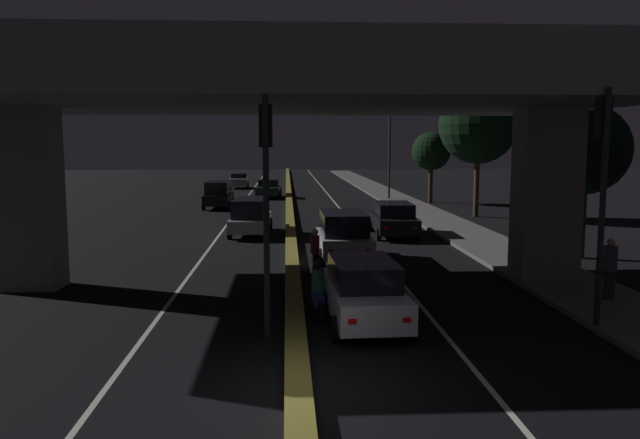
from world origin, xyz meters
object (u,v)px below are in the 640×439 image
traffic_light_left_of_median (266,175)px  car_silver_lead_oncoming (251,215)px  car_white_lead (363,290)px  car_silver_fourth_oncoming (239,181)px  motorcycle_blue_filtering_near (318,292)px  motorcycle_black_filtering_mid (315,254)px  pedestrian_on_sidewalk (610,269)px  car_black_third (394,219)px  car_black_second_oncoming (218,194)px  car_dark_green_third_oncoming (269,188)px  street_lamp (386,135)px  car_white_second (344,235)px  traffic_light_right_of_median (602,168)px

traffic_light_left_of_median → car_silver_lead_oncoming: traffic_light_left_of_median is taller
traffic_light_left_of_median → car_white_lead: 3.83m
car_white_lead → car_silver_fourth_oncoming: car_white_lead is taller
motorcycle_blue_filtering_near → motorcycle_black_filtering_mid: (0.18, 5.50, 0.02)m
car_white_lead → pedestrian_on_sidewalk: (7.00, 1.42, 0.17)m
car_white_lead → car_silver_lead_oncoming: (-3.64, 15.47, 0.12)m
car_black_third → car_black_second_oncoming: bearing=37.5°
car_silver_fourth_oncoming → traffic_light_left_of_median: bearing=2.9°
car_dark_green_third_oncoming → motorcycle_blue_filtering_near: bearing=5.8°
street_lamp → car_dark_green_third_oncoming: bearing=162.7°
car_white_second → pedestrian_on_sidewalk: pedestrian_on_sidewalk is taller
traffic_light_left_of_median → street_lamp: bearing=76.6°
car_black_third → car_silver_lead_oncoming: bearing=85.7°
traffic_light_right_of_median → motorcycle_black_filtering_mid: 10.04m
street_lamp → car_black_second_oncoming: 14.29m
motorcycle_black_filtering_mid → car_black_third: bearing=-29.4°
car_white_lead → car_black_second_oncoming: car_black_second_oncoming is taller
motorcycle_black_filtering_mid → traffic_light_left_of_median: bearing=165.5°
pedestrian_on_sidewalk → traffic_light_left_of_median: bearing=-166.2°
traffic_light_right_of_median → car_white_lead: (-5.45, 0.87, -3.03)m
car_black_second_oncoming → motorcycle_black_filtering_mid: (5.70, -22.32, -0.34)m
traffic_light_right_of_median → street_lamp: bearing=89.2°
traffic_light_right_of_median → car_dark_green_third_oncoming: bearing=103.1°
car_dark_green_third_oncoming → car_silver_fourth_oncoming: size_ratio=1.08×
car_black_second_oncoming → car_silver_fourth_oncoming: car_black_second_oncoming is taller
pedestrian_on_sidewalk → car_silver_lead_oncoming: bearing=127.1°
car_silver_fourth_oncoming → motorcycle_black_filtering_mid: bearing=5.6°
car_white_lead → motorcycle_black_filtering_mid: bearing=5.9°
street_lamp → car_black_third: 19.85m
car_silver_lead_oncoming → motorcycle_blue_filtering_near: (2.56, -14.77, -0.33)m
traffic_light_left_of_median → car_white_lead: (2.33, 0.87, -2.90)m
traffic_light_left_of_median → car_white_second: (2.64, 9.43, -2.76)m
traffic_light_left_of_median → street_lamp: street_lamp is taller
car_white_second → car_black_third: bearing=-26.7°
car_white_lead → car_black_second_oncoming: bearing=10.6°
car_silver_lead_oncoming → pedestrian_on_sidewalk: size_ratio=2.78×
car_dark_green_third_oncoming → car_white_lead: bearing=7.4°
car_white_second → motorcycle_blue_filtering_near: 7.99m
car_black_third → car_silver_fourth_oncoming: car_black_third is taller
car_black_second_oncoming → motorcycle_black_filtering_mid: 23.04m
motorcycle_blue_filtering_near → motorcycle_black_filtering_mid: size_ratio=1.00×
car_silver_fourth_oncoming → pedestrian_on_sidewalk: (13.67, -46.97, 0.23)m
car_black_second_oncoming → pedestrian_on_sidewalk: 30.33m
traffic_light_right_of_median → car_white_second: size_ratio=1.39×
car_black_third → motorcycle_blue_filtering_near: 14.70m
car_black_third → motorcycle_blue_filtering_near: car_black_third is taller
motorcycle_blue_filtering_near → traffic_light_left_of_median: bearing=138.4°
car_silver_lead_oncoming → motorcycle_black_filtering_mid: size_ratio=2.47×
traffic_light_left_of_median → car_silver_fourth_oncoming: 49.53m
car_dark_green_third_oncoming → motorcycle_blue_filtering_near: 36.18m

